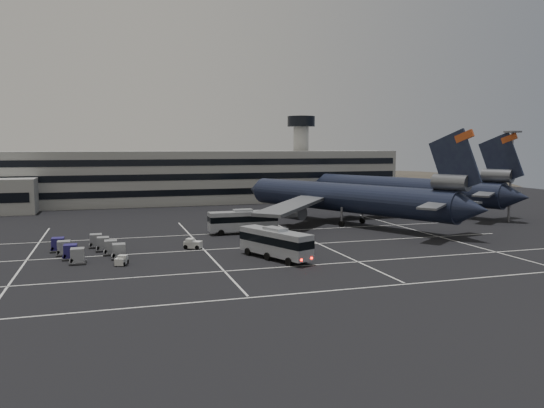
# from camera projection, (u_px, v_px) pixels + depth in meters

# --- Properties ---
(ground) EXTENTS (260.00, 260.00, 0.00)m
(ground) POSITION_uv_depth(u_px,v_px,m) (251.00, 253.00, 75.88)
(ground) COLOR black
(ground) RESTS_ON ground
(lane_markings) EXTENTS (90.00, 55.62, 0.01)m
(lane_markings) POSITION_uv_depth(u_px,v_px,m) (256.00, 251.00, 76.84)
(lane_markings) COLOR silver
(lane_markings) RESTS_ON ground
(terminal) EXTENTS (125.00, 26.00, 24.00)m
(terminal) POSITION_uv_depth(u_px,v_px,m) (172.00, 178.00, 141.84)
(terminal) COLOR gray
(terminal) RESTS_ON ground
(hills) EXTENTS (352.00, 180.00, 44.00)m
(hills) POSITION_uv_depth(u_px,v_px,m) (194.00, 206.00, 243.92)
(hills) COLOR #38332B
(hills) RESTS_ON ground
(lightpole_right) EXTENTS (2.40, 2.40, 18.28)m
(lightpole_right) POSITION_uv_depth(u_px,v_px,m) (511.00, 163.00, 105.92)
(lightpole_right) COLOR slate
(lightpole_right) RESTS_ON ground
(trijet_main) EXTENTS (43.21, 54.19, 18.08)m
(trijet_main) POSITION_uv_depth(u_px,v_px,m) (347.00, 198.00, 103.57)
(trijet_main) COLOR black
(trijet_main) RESTS_ON ground
(trijet_far) EXTENTS (32.06, 54.14, 18.08)m
(trijet_far) POSITION_uv_depth(u_px,v_px,m) (406.00, 188.00, 124.12)
(trijet_far) COLOR black
(trijet_far) RESTS_ON ground
(bus_near) EXTENTS (7.40, 12.36, 4.32)m
(bus_near) POSITION_uv_depth(u_px,v_px,m) (275.00, 242.00, 71.43)
(bus_near) COLOR #9A9DA2
(bus_near) RESTS_ON ground
(bus_far) EXTENTS (12.14, 3.20, 4.28)m
(bus_far) POSITION_uv_depth(u_px,v_px,m) (243.00, 220.00, 92.75)
(bus_far) COLOR #9A9DA2
(bus_far) RESTS_ON ground
(tug_a) EXTENTS (1.90, 2.40, 1.36)m
(tug_a) POSITION_uv_depth(u_px,v_px,m) (121.00, 260.00, 67.93)
(tug_a) COLOR silver
(tug_a) RESTS_ON ground
(tug_b) EXTENTS (2.90, 2.60, 1.60)m
(tug_b) POSITION_uv_depth(u_px,v_px,m) (194.00, 244.00, 78.86)
(tug_b) COLOR silver
(tug_b) RESTS_ON ground
(uld_cluster) EXTENTS (11.10, 14.08, 2.03)m
(uld_cluster) POSITION_uv_depth(u_px,v_px,m) (87.00, 248.00, 74.32)
(uld_cluster) COLOR #2D2D30
(uld_cluster) RESTS_ON ground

